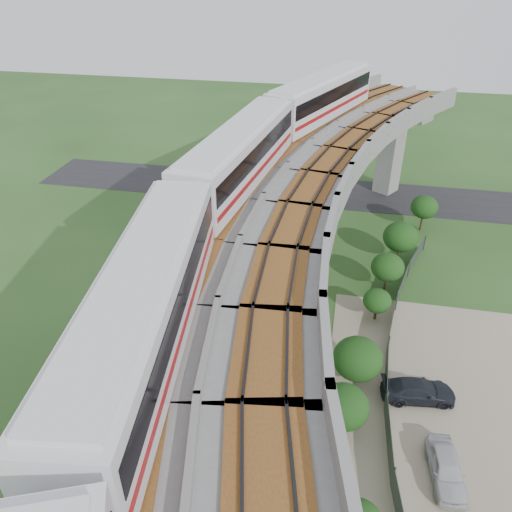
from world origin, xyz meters
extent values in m
plane|color=#26481C|center=(0.00, 0.00, 0.00)|extent=(160.00, 160.00, 0.00)
cube|color=gray|center=(14.00, -2.00, 0.02)|extent=(18.00, 26.00, 0.04)
cube|color=#232326|center=(0.00, 30.00, 0.01)|extent=(60.00, 8.00, 0.03)
cube|color=#99968E|center=(9.12, 31.80, 4.20)|extent=(2.86, 2.93, 8.40)
cube|color=#99968E|center=(9.12, 31.80, 9.00)|extent=(7.21, 5.74, 1.20)
cube|color=#99968E|center=(0.91, 10.42, 4.20)|extent=(2.35, 2.51, 8.40)
cube|color=#99968E|center=(0.91, 10.42, 9.00)|extent=(7.31, 3.58, 1.20)
cube|color=#99968E|center=(0.91, -10.42, 4.20)|extent=(2.35, 2.51, 8.40)
cube|color=#99968E|center=(0.91, -10.42, 9.00)|extent=(7.31, 3.58, 1.20)
cube|color=gray|center=(6.19, 26.54, 10.00)|extent=(16.42, 20.91, 0.80)
cube|color=gray|center=(2.33, 28.44, 10.90)|extent=(8.66, 17.08, 1.00)
cube|color=gray|center=(10.04, 24.64, 10.90)|extent=(8.66, 17.08, 1.00)
cube|color=brown|center=(4.21, 27.51, 10.46)|extent=(10.68, 18.08, 0.12)
cube|color=black|center=(4.21, 27.51, 10.58)|extent=(9.69, 17.59, 0.12)
cube|color=brown|center=(8.16, 25.56, 10.46)|extent=(10.68, 18.08, 0.12)
cube|color=black|center=(8.16, 25.56, 10.58)|extent=(9.69, 17.59, 0.12)
cube|color=gray|center=(0.70, 9.13, 10.00)|extent=(11.77, 20.03, 0.80)
cube|color=gray|center=(-3.55, 9.78, 10.90)|extent=(3.22, 18.71, 1.00)
cube|color=gray|center=(4.95, 8.47, 10.90)|extent=(3.22, 18.71, 1.00)
cube|color=brown|center=(-1.48, 9.46, 10.46)|extent=(5.44, 19.05, 0.12)
cube|color=black|center=(-1.48, 9.46, 10.58)|extent=(4.35, 18.88, 0.12)
cube|color=brown|center=(2.87, 8.79, 10.46)|extent=(5.44, 19.05, 0.12)
cube|color=black|center=(2.87, 8.79, 10.58)|extent=(4.35, 18.88, 0.12)
cube|color=gray|center=(0.70, -9.13, 10.00)|extent=(11.77, 20.03, 0.80)
cube|color=gray|center=(-3.55, -9.78, 10.90)|extent=(3.22, 18.71, 1.00)
cube|color=gray|center=(4.95, -8.47, 10.90)|extent=(3.22, 18.71, 1.00)
cube|color=brown|center=(-1.48, -9.46, 10.46)|extent=(5.44, 19.05, 0.12)
cube|color=black|center=(-1.48, -9.46, 10.58)|extent=(4.35, 18.88, 0.12)
cube|color=brown|center=(2.87, -8.79, 10.46)|extent=(5.44, 19.05, 0.12)
cube|color=black|center=(2.87, -8.79, 10.58)|extent=(4.35, 18.88, 0.12)
cube|color=silver|center=(-1.67, -8.11, 12.24)|extent=(4.63, 15.22, 3.20)
cube|color=silver|center=(-1.67, -8.11, 13.94)|extent=(4.00, 14.41, 0.22)
cube|color=black|center=(-1.67, -8.11, 12.69)|extent=(4.61, 14.64, 1.15)
cube|color=#A31011|center=(-1.67, -8.11, 11.49)|extent=(4.61, 14.64, 0.30)
cube|color=black|center=(-1.67, -8.11, 10.78)|extent=(3.55, 12.89, 0.28)
cube|color=silver|center=(-1.75, 7.45, 12.24)|extent=(4.48, 15.22, 3.20)
cube|color=silver|center=(-1.75, 7.45, 13.94)|extent=(3.85, 14.41, 0.22)
cube|color=black|center=(-1.75, 7.45, 12.69)|extent=(4.46, 14.63, 1.15)
cube|color=#A31011|center=(-1.75, 7.45, 11.49)|extent=(4.46, 14.63, 0.30)
cube|color=black|center=(-1.75, 7.45, 10.78)|extent=(3.41, 12.89, 0.28)
cube|color=silver|center=(2.03, 22.54, 12.24)|extent=(7.95, 14.96, 3.20)
cube|color=silver|center=(2.03, 22.54, 13.94)|extent=(7.18, 14.06, 0.22)
cube|color=black|center=(2.03, 22.54, 12.69)|extent=(7.79, 14.42, 1.15)
cube|color=#A31011|center=(2.03, 22.54, 11.49)|extent=(7.79, 14.42, 0.30)
cube|color=black|center=(2.03, 22.54, 10.78)|extent=(6.39, 12.57, 0.28)
cylinder|color=#2D382D|center=(12.25, 19.29, 0.75)|extent=(0.08, 0.08, 1.50)
cube|color=#2D382D|center=(11.38, 16.98, 0.75)|extent=(1.69, 4.77, 1.40)
cylinder|color=#2D382D|center=(10.62, 14.63, 0.75)|extent=(0.08, 0.08, 1.50)
cube|color=#2D382D|center=(9.98, 12.24, 0.75)|extent=(1.23, 4.91, 1.40)
cylinder|color=#2D382D|center=(9.45, 9.83, 0.75)|extent=(0.08, 0.08, 1.50)
cube|color=#2D382D|center=(9.03, 7.39, 0.75)|extent=(0.75, 4.99, 1.40)
cylinder|color=#2D382D|center=(8.74, 4.94, 0.75)|extent=(0.08, 0.08, 1.50)
cube|color=#2D382D|center=(8.56, 2.47, 0.75)|extent=(0.27, 5.04, 1.40)
cylinder|color=#2D382D|center=(8.50, 0.00, 0.75)|extent=(0.08, 0.08, 1.50)
cube|color=#2D382D|center=(8.56, -2.47, 0.75)|extent=(0.27, 5.04, 1.40)
cylinder|color=#2D382D|center=(8.74, -4.94, 0.75)|extent=(0.08, 0.08, 1.50)
cylinder|color=#382314|center=(12.25, 23.14, 0.84)|extent=(0.18, 0.18, 1.68)
ellipsoid|color=#1A3C13|center=(12.25, 23.14, 2.44)|extent=(2.53, 2.53, 2.15)
cylinder|color=#382314|center=(9.82, 17.03, 0.74)|extent=(0.18, 0.18, 1.47)
ellipsoid|color=#1A3C13|center=(9.82, 17.03, 2.36)|extent=(2.97, 2.97, 2.52)
cylinder|color=#382314|center=(8.66, 12.30, 0.71)|extent=(0.18, 0.18, 1.43)
ellipsoid|color=#1A3C13|center=(8.66, 12.30, 2.19)|extent=(2.56, 2.56, 2.17)
cylinder|color=#382314|center=(7.91, 8.46, 0.54)|extent=(0.18, 0.18, 1.07)
ellipsoid|color=#1A3C13|center=(7.91, 8.46, 1.68)|extent=(2.02, 2.02, 1.72)
cylinder|color=#382314|center=(6.66, 1.87, 0.53)|extent=(0.18, 0.18, 1.07)
ellipsoid|color=#1A3C13|center=(6.66, 1.87, 1.98)|extent=(3.04, 3.04, 2.58)
cylinder|color=#382314|center=(6.02, -1.98, 0.55)|extent=(0.18, 0.18, 1.10)
ellipsoid|color=#1A3C13|center=(6.02, -1.98, 1.94)|extent=(2.79, 2.79, 2.37)
imported|color=silver|center=(11.39, -3.89, 0.71)|extent=(1.97, 4.09, 1.35)
imported|color=black|center=(10.39, 1.25, 0.68)|extent=(4.59, 2.39, 1.27)
camera|label=1|loc=(4.98, -21.25, 23.22)|focal=35.00mm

